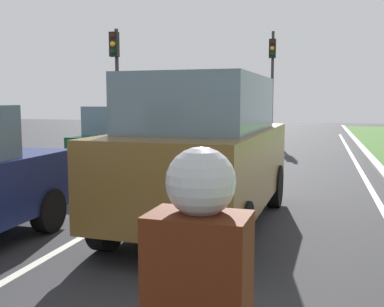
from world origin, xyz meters
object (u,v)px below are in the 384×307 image
Objects in this scene: car_hatchback_far at (129,141)px; traffic_light_far_median at (272,68)px; traffic_light_overhead_left at (116,67)px; car_suv_ahead at (204,150)px; rider_person at (201,282)px.

traffic_light_far_median reaches higher than car_hatchback_far.
car_hatchback_far is 6.24m from traffic_light_overhead_left.
car_hatchback_far is at bearing -101.31° from traffic_light_far_median.
car_suv_ahead is 3.92× the size of rider_person.
rider_person is 15.90m from traffic_light_overhead_left.
traffic_light_overhead_left is (-5.76, 9.20, 1.99)m from car_suv_ahead.
traffic_light_far_median is at bearing 94.32° from car_suv_ahead.
car_suv_ahead is 11.04m from traffic_light_overhead_left.
car_hatchback_far is 0.71× the size of traffic_light_far_median.
traffic_light_far_median is (-0.64, 15.99, 2.31)m from car_suv_ahead.
car_suv_ahead is at bearing 105.70° from rider_person.
traffic_light_overhead_left reaches higher than car_suv_ahead.
car_suv_ahead is 5.09m from rider_person.
car_suv_ahead is 1.00× the size of traffic_light_overhead_left.
traffic_light_overhead_left is at bearing 117.29° from car_hatchback_far.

